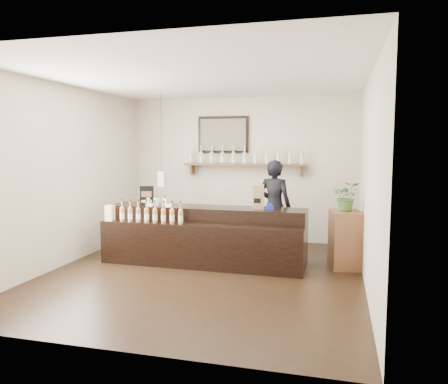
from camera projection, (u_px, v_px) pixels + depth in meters
name	position (u px, v px, depth m)	size (l,w,h in m)	color
ground	(203.00, 274.00, 6.36)	(5.00, 5.00, 0.00)	black
room_shell	(203.00, 157.00, 6.18)	(5.00, 5.00, 5.00)	beige
back_wall_decor	(232.00, 151.00, 8.50)	(2.66, 0.96, 1.69)	brown
counter	(204.00, 237.00, 6.92)	(3.19, 0.90, 1.04)	black
promo_sign	(147.00, 196.00, 7.14)	(0.21, 0.12, 0.32)	black
paper_bag	(258.00, 197.00, 6.73)	(0.19, 0.16, 0.37)	#A0824D
tape_dispenser	(269.00, 207.00, 6.64)	(0.14, 0.08, 0.11)	#1720A5
side_cabinet	(345.00, 239.00, 6.68)	(0.54, 0.67, 0.87)	brown
potted_plant	(347.00, 196.00, 6.61)	(0.40, 0.35, 0.45)	#346227
shopkeeper	(275.00, 200.00, 7.55)	(0.67, 0.44, 1.84)	black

